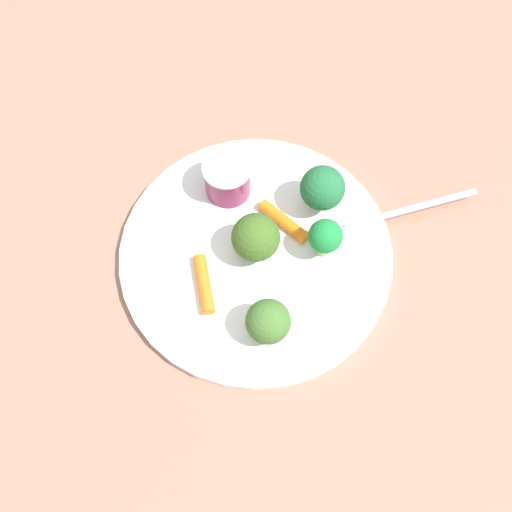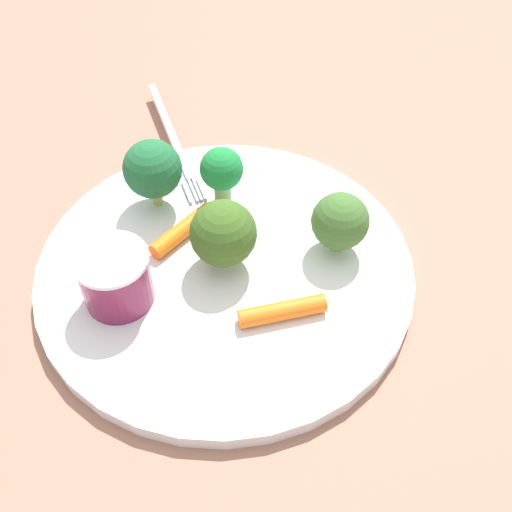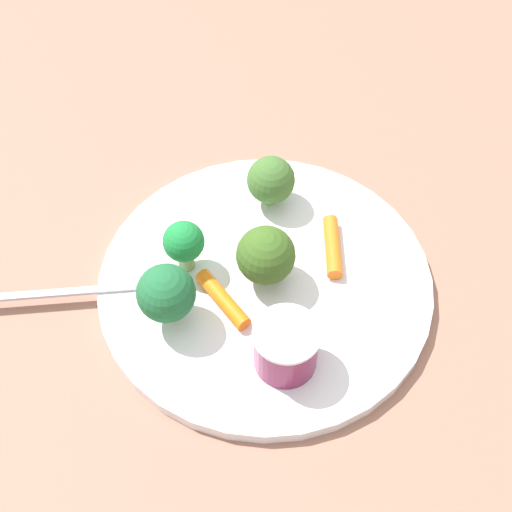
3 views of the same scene
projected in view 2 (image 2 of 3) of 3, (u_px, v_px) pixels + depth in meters
The scene contains 10 objects.
ground_plane at pixel (226, 273), 0.45m from camera, with size 2.40×2.40×0.00m, color #946553.
plate at pixel (225, 268), 0.45m from camera, with size 0.28×0.28×0.01m, color white.
sauce_cup at pixel (116, 280), 0.40m from camera, with size 0.05×0.05×0.04m.
broccoli_floret_0 at pixel (228, 232), 0.42m from camera, with size 0.05×0.05×0.06m.
broccoli_floret_1 at pixel (340, 222), 0.43m from camera, with size 0.04×0.04×0.05m.
broccoli_floret_2 at pixel (222, 171), 0.46m from camera, with size 0.03×0.03×0.05m.
broccoli_floret_3 at pixel (153, 169), 0.46m from camera, with size 0.05×0.05×0.06m.
carrot_stick_0 at pixel (282, 311), 0.41m from camera, with size 0.01×0.01×0.06m, color orange.
carrot_stick_1 at pixel (183, 230), 0.46m from camera, with size 0.01×0.01×0.06m, color orange.
fork at pixel (174, 140), 0.54m from camera, with size 0.18×0.02×0.00m.
Camera 2 is at (-0.27, 0.10, 0.35)m, focal length 42.36 mm.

